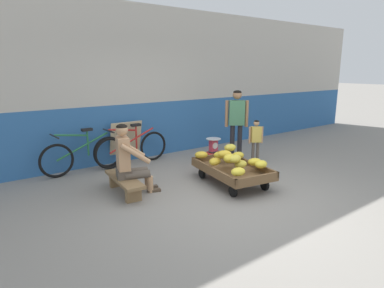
# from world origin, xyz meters

# --- Properties ---
(ground_plane) EXTENTS (80.00, 80.00, 0.00)m
(ground_plane) POSITION_xyz_m (0.00, 0.00, 0.00)
(ground_plane) COLOR gray
(back_wall) EXTENTS (16.00, 0.30, 3.29)m
(back_wall) POSITION_xyz_m (0.00, 3.13, 1.65)
(back_wall) COLOR #2D609E
(back_wall) RESTS_ON ground
(banana_cart) EXTENTS (1.07, 1.56, 0.36)m
(banana_cart) POSITION_xyz_m (0.49, 0.52, 0.24)
(banana_cart) COLOR brown
(banana_cart) RESTS_ON ground
(banana_pile) EXTENTS (0.93, 1.37, 0.26)m
(banana_pile) POSITION_xyz_m (0.46, 0.50, 0.46)
(banana_pile) COLOR gold
(banana_pile) RESTS_ON banana_cart
(low_bench) EXTENTS (0.41, 1.12, 0.27)m
(low_bench) POSITION_xyz_m (-1.21, 1.22, 0.20)
(low_bench) COLOR olive
(low_bench) RESTS_ON ground
(vendor_seated) EXTENTS (0.73, 0.59, 1.14)m
(vendor_seated) POSITION_xyz_m (-1.13, 1.20, 0.57)
(vendor_seated) COLOR tan
(vendor_seated) RESTS_ON ground
(plastic_crate) EXTENTS (0.36, 0.28, 0.30)m
(plastic_crate) POSITION_xyz_m (0.90, 1.50, 0.15)
(plastic_crate) COLOR red
(plastic_crate) RESTS_ON ground
(weighing_scale) EXTENTS (0.30, 0.30, 0.29)m
(weighing_scale) POSITION_xyz_m (0.90, 1.50, 0.45)
(weighing_scale) COLOR #28282D
(weighing_scale) RESTS_ON plastic_crate
(bicycle_near_left) EXTENTS (1.66, 0.48, 0.86)m
(bicycle_near_left) POSITION_xyz_m (-1.35, 2.72, 0.35)
(bicycle_near_left) COLOR black
(bicycle_near_left) RESTS_ON ground
(bicycle_far_left) EXTENTS (1.66, 0.48, 0.86)m
(bicycle_far_left) POSITION_xyz_m (-0.35, 2.64, 0.35)
(bicycle_far_left) COLOR black
(bicycle_far_left) RESTS_ON ground
(sign_board) EXTENTS (0.70, 0.23, 0.88)m
(sign_board) POSITION_xyz_m (-0.35, 2.93, 0.44)
(sign_board) COLOR #C6B289
(sign_board) RESTS_ON ground
(customer_adult) EXTENTS (0.40, 0.36, 1.53)m
(customer_adult) POSITION_xyz_m (1.56, 1.53, 0.95)
(customer_adult) COLOR #232328
(customer_adult) RESTS_ON ground
(customer_child) EXTENTS (0.27, 0.21, 0.95)m
(customer_child) POSITION_xyz_m (1.68, 1.07, 0.59)
(customer_child) COLOR brown
(customer_child) RESTS_ON ground
(shopping_bag) EXTENTS (0.18, 0.12, 0.24)m
(shopping_bag) POSITION_xyz_m (0.89, 1.05, 0.12)
(shopping_bag) COLOR #D13D4C
(shopping_bag) RESTS_ON ground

